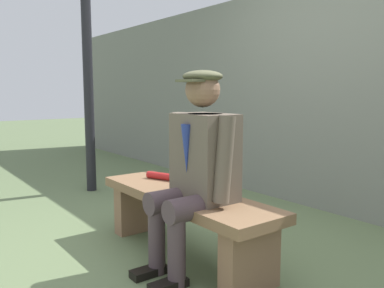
# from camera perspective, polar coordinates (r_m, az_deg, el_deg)

# --- Properties ---
(ground_plane) EXTENTS (30.00, 30.00, 0.00)m
(ground_plane) POSITION_cam_1_polar(r_m,az_deg,el_deg) (2.98, -1.10, -15.58)
(ground_plane) COLOR #61744C
(bench) EXTENTS (1.59, 0.46, 0.47)m
(bench) POSITION_cam_1_polar(r_m,az_deg,el_deg) (2.87, -1.12, -9.50)
(bench) COLOR #836142
(bench) RESTS_ON ground
(seated_man) EXTENTS (0.58, 0.62, 1.30)m
(seated_man) POSITION_cam_1_polar(r_m,az_deg,el_deg) (2.56, 0.72, -2.73)
(seated_man) COLOR brown
(seated_man) RESTS_ON ground
(rolled_magazine) EXTENTS (0.26, 0.15, 0.06)m
(rolled_magazine) POSITION_cam_1_polar(r_m,az_deg,el_deg) (3.22, -4.40, -4.58)
(rolled_magazine) COLOR #B21E1E
(rolled_magazine) RESTS_ON bench
(stadium_wall) EXTENTS (12.00, 0.24, 2.24)m
(stadium_wall) POSITION_cam_1_polar(r_m,az_deg,el_deg) (4.11, 20.43, 6.36)
(stadium_wall) COLOR slate
(stadium_wall) RESTS_ON ground
(lamp_post) EXTENTS (0.25, 0.25, 2.83)m
(lamp_post) POSITION_cam_1_polar(r_m,az_deg,el_deg) (4.85, -14.74, 14.38)
(lamp_post) COLOR black
(lamp_post) RESTS_ON ground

